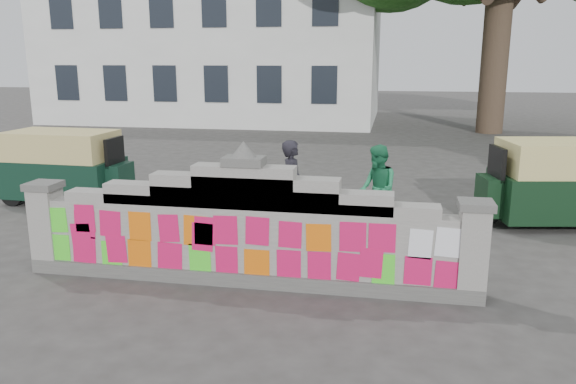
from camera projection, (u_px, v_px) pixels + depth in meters
name	position (u px, v px, depth m)	size (l,w,h in m)	color
ground	(246.00, 283.00, 7.91)	(100.00, 100.00, 0.00)	#383533
parapet_wall	(245.00, 232.00, 7.73)	(6.48, 0.44, 2.01)	#4C4C49
building	(222.00, 40.00, 29.26)	(16.00, 10.00, 8.90)	silver
cyclist_bike	(292.00, 219.00, 9.44)	(0.60, 1.72, 0.91)	black
cyclist_rider	(292.00, 201.00, 9.37)	(0.56, 0.37, 1.53)	black
pedestrian	(377.00, 189.00, 10.07)	(0.77, 0.60, 1.59)	#227F4F
rickshaw_left	(66.00, 166.00, 12.19)	(2.84, 1.38, 1.56)	black
rickshaw_right	(560.00, 182.00, 10.51)	(2.97, 1.77, 1.60)	black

